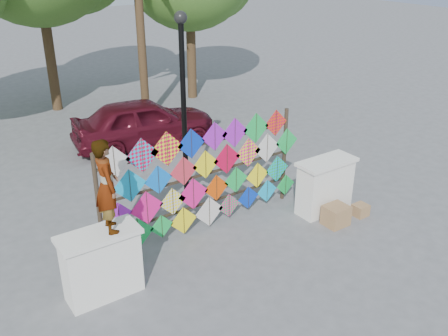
{
  "coord_description": "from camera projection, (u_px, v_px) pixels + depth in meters",
  "views": [
    {
      "loc": [
        -5.02,
        -7.33,
        5.78
      ],
      "look_at": [
        0.43,
        0.6,
        1.38
      ],
      "focal_mm": 40.0,
      "sensor_mm": 36.0,
      "label": 1
    }
  ],
  "objects": [
    {
      "name": "sedan",
      "position": [
        144.0,
        122.0,
        15.16
      ],
      "size": [
        4.52,
        2.32,
        1.47
      ],
      "primitive_type": "imported",
      "rotation": [
        0.0,
        0.0,
        1.43
      ],
      "color": "#4D0D1A",
      "rests_on": "ground"
    },
    {
      "name": "lamppost",
      "position": [
        183.0,
        94.0,
        11.01
      ],
      "size": [
        0.28,
        0.28,
        4.46
      ],
      "color": "black",
      "rests_on": "ground"
    },
    {
      "name": "parapet_left",
      "position": [
        102.0,
        264.0,
        8.67
      ],
      "size": [
        1.4,
        0.65,
        1.28
      ],
      "color": "white",
      "rests_on": "ground"
    },
    {
      "name": "cardboard_box_near",
      "position": [
        336.0,
        215.0,
        11.04
      ],
      "size": [
        0.52,
        0.46,
        0.46
      ],
      "primitive_type": "cube",
      "color": "#9D7D4C",
      "rests_on": "ground"
    },
    {
      "name": "vendor_woman",
      "position": [
        107.0,
        186.0,
        8.19
      ],
      "size": [
        0.48,
        0.65,
        1.65
      ],
      "primitive_type": "imported",
      "rotation": [
        0.0,
        0.0,
        1.43
      ],
      "color": "#99999E",
      "rests_on": "parapet_left"
    },
    {
      "name": "ground",
      "position": [
        223.0,
        242.0,
        10.48
      ],
      "size": [
        80.0,
        80.0,
        0.0
      ],
      "primitive_type": "plane",
      "color": "slate",
      "rests_on": "ground"
    },
    {
      "name": "cardboard_box_far",
      "position": [
        360.0,
        210.0,
        11.44
      ],
      "size": [
        0.33,
        0.3,
        0.28
      ],
      "primitive_type": "cube",
      "color": "#9D7D4C",
      "rests_on": "ground"
    },
    {
      "name": "kite_rack",
      "position": [
        206.0,
        176.0,
        10.54
      ],
      "size": [
        4.93,
        0.24,
        2.42
      ],
      "color": "#2F251A",
      "rests_on": "ground"
    },
    {
      "name": "parapet_right",
      "position": [
        325.0,
        185.0,
        11.45
      ],
      "size": [
        1.4,
        0.65,
        1.28
      ],
      "color": "white",
      "rests_on": "ground"
    }
  ]
}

